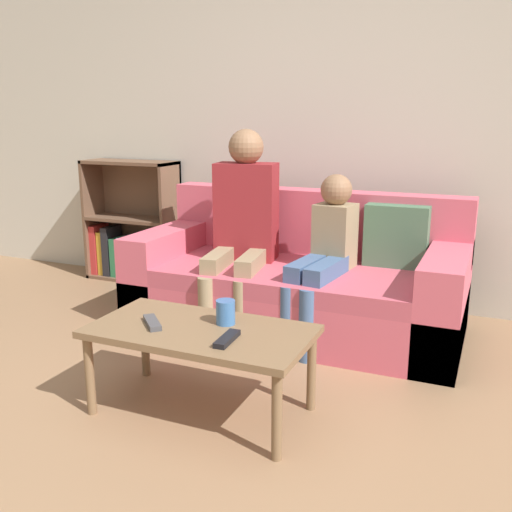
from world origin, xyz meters
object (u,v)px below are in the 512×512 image
bookshelf (133,236)px  person_child (325,250)px  coffee_table (201,337)px  person_adult (243,217)px  tv_remote_0 (152,323)px  cup_near (226,312)px  tv_remote_1 (227,339)px  couch (299,284)px

bookshelf → person_child: bearing=-19.5°
coffee_table → person_adult: person_adult is taller
bookshelf → tv_remote_0: bookshelf is taller
person_adult → coffee_table: bearing=-83.3°
bookshelf → cup_near: bearing=-44.6°
coffee_table → cup_near: cup_near is taller
tv_remote_0 → tv_remote_1: bearing=-50.1°
couch → cup_near: size_ratio=18.34×
couch → tv_remote_0: bearing=-101.5°
person_child → cup_near: 0.95m
coffee_table → person_child: 1.06m
bookshelf → coffee_table: (1.49, -1.63, -0.00)m
person_adult → tv_remote_0: person_adult is taller
couch → tv_remote_0: (-0.24, -1.20, 0.13)m
person_adult → tv_remote_1: size_ratio=6.81×
person_child → tv_remote_1: bearing=-86.4°
coffee_table → tv_remote_0: (-0.21, -0.05, 0.05)m
person_adult → person_child: size_ratio=1.26×
person_child → tv_remote_0: (-0.44, -1.07, -0.13)m
bookshelf → person_adult: size_ratio=0.78×
person_adult → tv_remote_1: person_adult is taller
bookshelf → tv_remote_1: 2.39m
coffee_table → tv_remote_0: tv_remote_0 is taller
bookshelf → tv_remote_1: bookshelf is taller
person_adult → person_child: person_adult is taller
bookshelf → tv_remote_0: (1.28, -1.68, 0.05)m
cup_near → couch: bearing=91.9°
person_child → cup_near: person_child is taller
couch → person_child: bearing=-33.7°
cup_near → tv_remote_0: 0.31m
cup_near → tv_remote_0: size_ratio=0.67×
coffee_table → tv_remote_0: bearing=-166.6°
tv_remote_0 → person_child: bearing=23.4°
person_adult → tv_remote_0: 1.16m
bookshelf → person_child: person_child is taller
person_adult → cup_near: (0.37, -0.99, -0.23)m
couch → bookshelf: (-1.53, 0.48, 0.08)m
person_adult → bookshelf: bearing=146.4°
coffee_table → cup_near: size_ratio=8.91×
person_adult → person_child: (0.53, -0.05, -0.14)m
cup_near → tv_remote_1: (0.09, -0.18, -0.04)m
bookshelf → coffee_table: bearing=-47.6°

